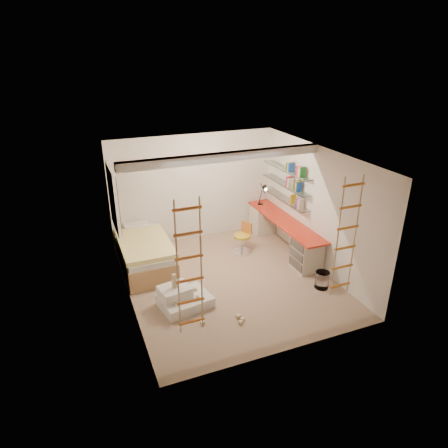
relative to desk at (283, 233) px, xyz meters
name	(u,v)px	position (x,y,z in m)	size (l,w,h in m)	color
floor	(229,281)	(-1.72, -0.86, -0.40)	(4.50, 4.50, 0.00)	#93785F
ceiling_beam	(224,157)	(-1.72, -0.56, 2.12)	(4.00, 0.18, 0.16)	white
window_frame	(113,199)	(-3.69, 0.64, 1.15)	(0.06, 1.15, 1.35)	white
window_blind	(115,198)	(-3.65, 0.64, 1.15)	(0.02, 1.00, 1.20)	#4C2D1E
rope_ladder_left	(189,269)	(-3.07, -2.61, 1.11)	(0.41, 0.04, 2.13)	#CA6022
rope_ladder_right	(346,238)	(-0.37, -2.61, 1.11)	(0.41, 0.04, 2.13)	orange
waste_bin	(322,280)	(-0.11, -1.78, -0.23)	(0.28, 0.28, 0.35)	white
desk	(283,233)	(0.00, 0.00, 0.00)	(0.56, 2.80, 0.75)	red
shelves	(286,185)	(0.15, 0.27, 1.10)	(0.25, 1.80, 0.71)	white
bed	(144,253)	(-3.20, 0.36, -0.07)	(1.02, 2.00, 0.69)	#AD7F51
task_lamp	(264,191)	(-0.05, 0.96, 0.73)	(0.14, 0.36, 0.57)	black
swivel_chair	(242,242)	(-0.96, 0.17, -0.13)	(0.58, 0.58, 0.74)	gold
play_platform	(182,298)	(-2.86, -1.34, -0.25)	(1.01, 0.85, 0.40)	silver
toy_blocks	(200,300)	(-2.62, -1.66, -0.14)	(1.10, 1.07, 0.67)	#CCB284
books	(286,178)	(0.15, 0.27, 1.25)	(0.14, 0.64, 0.92)	white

